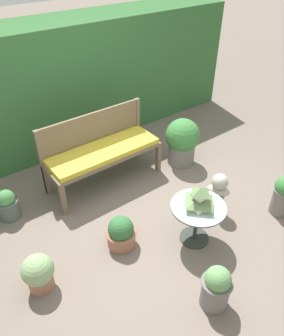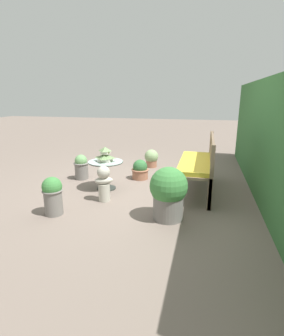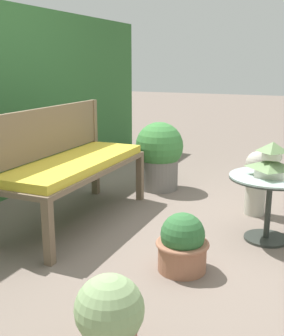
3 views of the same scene
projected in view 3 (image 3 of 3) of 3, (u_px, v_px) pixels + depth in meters
ground at (181, 237)px, 3.29m from camera, size 30.00×30.00×0.00m
garden_bench at (76, 168)px, 3.51m from camera, size 1.57×0.56×0.55m
bench_backrest at (49, 139)px, 3.55m from camera, size 1.57×0.06×0.97m
patio_table at (270, 190)px, 3.15m from camera, size 0.61×0.61×0.51m
pagoda_birdhouse at (272, 162)px, 3.10m from camera, size 0.29×0.29×0.26m
garden_bust at (256, 181)px, 3.72m from camera, size 0.27×0.33×0.57m
potted_plant_table_near at (182, 244)px, 2.73m from camera, size 0.35×0.35×0.39m
potted_plant_bench_right at (159, 154)px, 4.47m from camera, size 0.51×0.51×0.72m
potted_plant_path_edge at (110, 318)px, 1.90m from camera, size 0.32×0.32×0.42m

